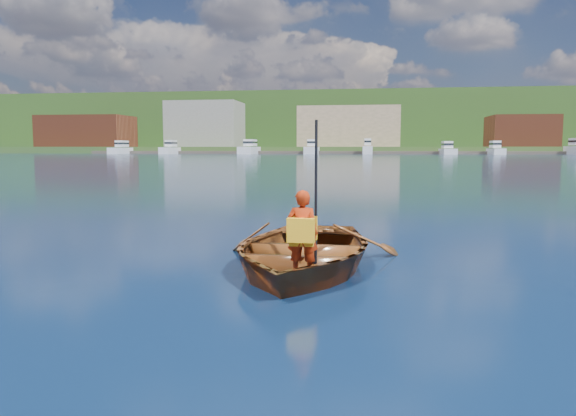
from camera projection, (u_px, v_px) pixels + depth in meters
The scene contains 8 objects.
ground at pixel (291, 265), 8.23m from camera, with size 600.00×600.00×0.00m.
rowboat at pixel (302, 251), 7.96m from camera, with size 2.95×4.03×0.81m.
child_paddler at pixel (303, 232), 7.01m from camera, with size 0.41×0.34×1.96m.
shoreline at pixel (367, 128), 239.99m from camera, with size 400.00×140.00×22.00m.
dock at pixel (370, 153), 153.65m from camera, with size 160.01×4.61×0.80m.
waterfront_buildings at pixel (340, 128), 170.88m from camera, with size 202.00×16.00×14.00m.
marina_yachts at pixel (388, 149), 148.25m from camera, with size 141.78×13.52×4.40m.
hillside_trees at pixel (497, 108), 233.42m from camera, with size 305.31×87.46×26.12m.
Camera 1 is at (1.11, -8.02, 1.71)m, focal length 35.00 mm.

